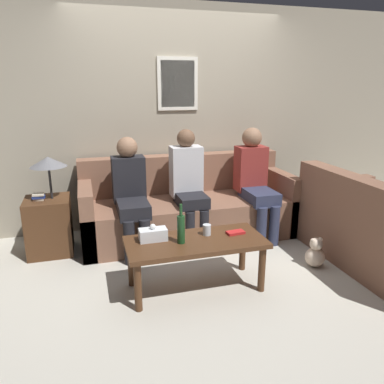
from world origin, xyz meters
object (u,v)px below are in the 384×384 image
object	(u,v)px
couch_side	(381,236)
drinking_glass	(207,230)
person_middle	(189,183)
teddy_bear	(315,254)
person_left	(131,191)
wine_bottle	(181,228)
person_right	(255,178)
couch_main	(188,208)
coffee_table	(196,247)

from	to	relation	value
couch_side	drinking_glass	distance (m)	1.71
person_middle	teddy_bear	world-z (taller)	person_middle
person_left	wine_bottle	bearing A→B (deg)	-74.38
couch_side	wine_bottle	world-z (taller)	couch_side
wine_bottle	person_right	size ratio (longest dim) A/B	0.27
wine_bottle	couch_side	bearing A→B (deg)	-2.35
couch_main	person_left	distance (m)	0.79
wine_bottle	teddy_bear	size ratio (longest dim) A/B	1.14
couch_main	coffee_table	distance (m)	1.23
couch_side	drinking_glass	bearing A→B (deg)	83.86
wine_bottle	person_left	world-z (taller)	person_left
couch_side	wine_bottle	bearing A→B (deg)	87.65
coffee_table	person_right	size ratio (longest dim) A/B	0.95
couch_side	person_right	xyz separation A→B (m)	(-0.81, 1.10, 0.36)
couch_main	wine_bottle	size ratio (longest dim) A/B	7.18
couch_side	coffee_table	bearing A→B (deg)	86.81
wine_bottle	person_left	bearing A→B (deg)	105.62
drinking_glass	person_right	xyz separation A→B (m)	(0.88, 0.92, 0.17)
person_left	person_right	size ratio (longest dim) A/B	0.96
drinking_glass	person_middle	bearing A→B (deg)	83.78
wine_bottle	teddy_bear	distance (m)	1.43
coffee_table	drinking_glass	xyz separation A→B (m)	(0.12, 0.08, 0.11)
couch_side	teddy_bear	distance (m)	0.64
couch_main	wine_bottle	distance (m)	1.31
person_middle	teddy_bear	distance (m)	1.49
couch_side	person_right	bearing A→B (deg)	36.33
person_middle	person_right	world-z (taller)	person_middle
couch_side	wine_bottle	xyz separation A→B (m)	(-1.94, 0.08, 0.26)
coffee_table	wine_bottle	size ratio (longest dim) A/B	3.49
couch_main	coffee_table	world-z (taller)	couch_main
couch_side	teddy_bear	bearing A→B (deg)	74.66
couch_main	person_middle	distance (m)	0.40
coffee_table	teddy_bear	distance (m)	1.25
drinking_glass	person_right	world-z (taller)	person_right
couch_side	person_middle	world-z (taller)	person_middle
wine_bottle	person_middle	xyz separation A→B (m)	(0.36, 1.04, 0.10)
couch_main	wine_bottle	bearing A→B (deg)	-108.15
wine_bottle	person_left	xyz separation A→B (m)	(-0.28, 0.99, 0.07)
coffee_table	person_right	world-z (taller)	person_right
coffee_table	person_left	bearing A→B (deg)	112.81
person_right	person_middle	bearing A→B (deg)	178.20
couch_side	person_middle	xyz separation A→B (m)	(-1.59, 1.12, 0.36)
couch_side	person_left	distance (m)	2.49
drinking_glass	person_left	size ratio (longest dim) A/B	0.08
person_middle	couch_main	bearing A→B (deg)	76.76
wine_bottle	person_right	xyz separation A→B (m)	(1.14, 1.02, 0.10)
coffee_table	teddy_bear	bearing A→B (deg)	2.86
wine_bottle	teddy_bear	world-z (taller)	wine_bottle
person_left	coffee_table	bearing A→B (deg)	-67.19
drinking_glass	person_middle	xyz separation A→B (m)	(0.10, 0.94, 0.17)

